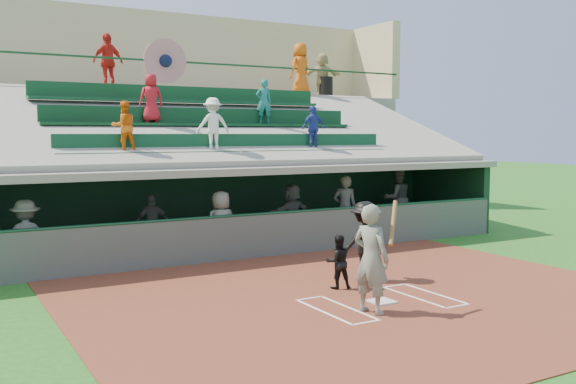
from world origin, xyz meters
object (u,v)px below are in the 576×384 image
catcher (338,262)px  home_plate (382,301)px  batter_at_plate (371,258)px  trash_bin (326,87)px

catcher → home_plate: bearing=110.3°
batter_at_plate → home_plate: bearing=37.6°
catcher → trash_bin: trash_bin is taller
catcher → trash_bin: 14.03m
batter_at_plate → catcher: 1.89m
home_plate → catcher: 1.41m
home_plate → catcher: bearing=94.8°
trash_bin → catcher: bearing=-121.9°
home_plate → catcher: size_ratio=0.40×
home_plate → batter_at_plate: (-0.61, -0.47, 0.95)m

